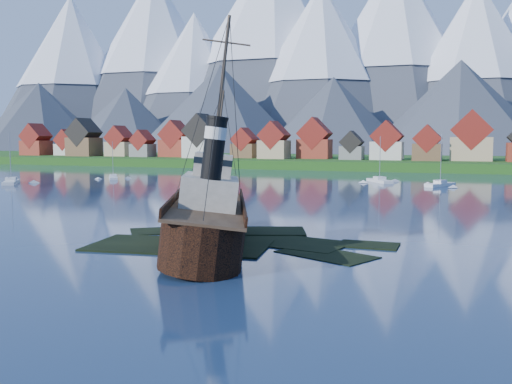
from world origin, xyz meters
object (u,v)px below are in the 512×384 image
(tugboat_wreck, at_px, (210,217))
(sailboat_e, at_px, (380,181))
(sailboat_a, at_px, (11,183))
(sailboat_d, at_px, (440,185))
(sailboat_c, at_px, (113,178))

(tugboat_wreck, xyz_separation_m, sailboat_e, (4.70, 88.82, -2.70))
(sailboat_a, relative_size, sailboat_d, 1.06)
(tugboat_wreck, height_order, sailboat_c, tugboat_wreck)
(sailboat_c, bearing_deg, sailboat_e, -25.01)
(sailboat_a, relative_size, sailboat_c, 1.25)
(sailboat_d, bearing_deg, sailboat_e, -174.75)
(tugboat_wreck, bearing_deg, sailboat_d, 54.23)
(sailboat_a, distance_m, sailboat_d, 99.67)
(sailboat_a, xyz_separation_m, sailboat_c, (13.70, 21.61, -0.05))
(tugboat_wreck, height_order, sailboat_e, tugboat_wreck)
(tugboat_wreck, height_order, sailboat_a, tugboat_wreck)
(tugboat_wreck, distance_m, sailboat_a, 94.06)
(sailboat_d, height_order, sailboat_e, sailboat_d)
(tugboat_wreck, xyz_separation_m, sailboat_a, (-76.70, 54.39, -2.67))
(sailboat_c, bearing_deg, tugboat_wreck, -86.08)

